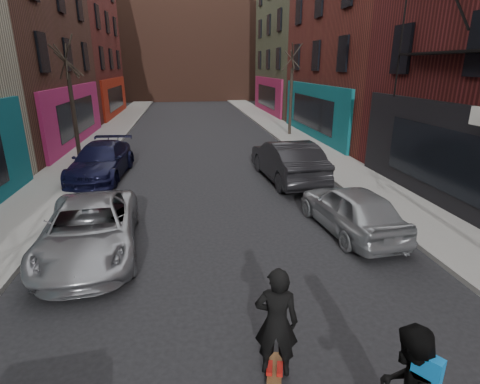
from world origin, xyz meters
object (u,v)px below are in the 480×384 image
object	(u,v)px
tree_left_far	(71,93)
tree_right_far	(292,83)
parked_right_far	(351,209)
parked_right_end	(287,161)
skateboard	(274,373)
skateboarder	(276,322)
parked_left_end	(101,161)
parked_left_far	(90,229)

from	to	relation	value
tree_left_far	tree_right_far	size ratio (longest dim) A/B	0.96
tree_left_far	parked_right_far	distance (m)	14.05
parked_right_end	skateboard	world-z (taller)	parked_right_end
tree_right_far	skateboarder	xyz separation A→B (m)	(-5.97, -20.60, -2.53)
tree_right_far	parked_right_far	size ratio (longest dim) A/B	1.65
parked_left_end	parked_right_far	world-z (taller)	parked_left_end
parked_left_far	parked_right_end	xyz separation A→B (m)	(6.69, 5.61, 0.17)
parked_left_far	tree_left_far	bearing A→B (deg)	99.81
parked_right_end	tree_right_far	bearing A→B (deg)	-110.57
tree_left_far	tree_right_far	bearing A→B (deg)	25.82
parked_left_end	skateboard	xyz separation A→B (m)	(4.83, -11.86, -0.68)
tree_left_far	parked_right_far	size ratio (longest dim) A/B	1.58
parked_left_end	parked_right_far	size ratio (longest dim) A/B	1.22
tree_left_far	parked_left_end	distance (m)	4.14
tree_left_far	skateboarder	world-z (taller)	tree_left_far
skateboard	parked_left_end	bearing A→B (deg)	127.66
tree_right_far	parked_right_far	bearing A→B (deg)	-99.23
tree_left_far	parked_right_end	bearing A→B (deg)	-24.75
parked_right_far	parked_right_end	distance (m)	5.33
parked_right_end	skateboard	size ratio (longest dim) A/B	6.46
tree_left_far	parked_left_end	bearing A→B (deg)	-59.75
parked_right_far	parked_right_end	bearing A→B (deg)	-90.83
parked_right_far	skateboard	size ratio (longest dim) A/B	5.15
parked_right_far	skateboard	distance (m)	6.06
tree_right_far	parked_left_far	xyz separation A→B (m)	(-9.69, -15.95, -2.85)
tree_right_far	parked_left_far	bearing A→B (deg)	-121.28
parked_right_end	skateboard	xyz separation A→B (m)	(-2.97, -10.27, -0.80)
parked_right_far	skateboarder	bearing A→B (deg)	49.60
skateboarder	parked_left_far	bearing A→B (deg)	-35.88
parked_left_end	parked_right_end	bearing A→B (deg)	-7.24
tree_left_far	skateboard	distance (m)	16.30
skateboarder	tree_left_far	bearing A→B (deg)	-50.74
parked_left_end	parked_right_end	xyz separation A→B (m)	(7.80, -1.59, 0.12)
parked_right_far	parked_left_far	bearing A→B (deg)	-3.32
parked_left_far	parked_right_far	distance (m)	7.15
skateboarder	parked_right_end	bearing A→B (deg)	-90.63
parked_right_end	skateboarder	world-z (taller)	skateboarder
tree_right_far	skateboarder	bearing A→B (deg)	-106.16
parked_left_far	skateboarder	size ratio (longest dim) A/B	2.73
parked_left_far	parked_right_far	size ratio (longest dim) A/B	1.19
tree_right_far	parked_right_end	xyz separation A→B (m)	(-3.00, -10.33, -2.68)
tree_left_far	parked_left_far	xyz separation A→B (m)	(2.71, -9.95, -2.70)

